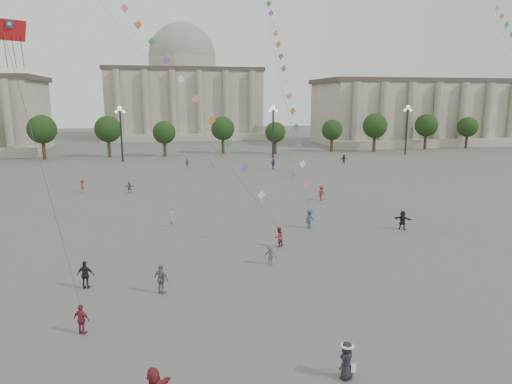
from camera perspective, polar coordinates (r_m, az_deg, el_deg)
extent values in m
plane|color=#585553|center=(25.54, 6.87, -16.54)|extent=(360.00, 360.00, 0.00)
cube|color=#9F9585|center=(142.58, 23.97, 8.99)|extent=(80.00, 22.00, 16.00)
cube|color=#483C35|center=(142.60, 24.26, 12.44)|extent=(81.60, 22.44, 1.20)
cube|color=#9F9585|center=(132.59, 26.96, 5.57)|extent=(84.00, 4.00, 2.00)
cube|color=#9F9585|center=(151.49, -9.01, 10.69)|extent=(46.00, 30.00, 20.00)
cube|color=#483C35|center=(151.72, -9.14, 14.69)|extent=(46.92, 30.60, 1.20)
cube|color=#9F9585|center=(134.95, -8.53, 6.78)|extent=(48.30, 4.00, 2.00)
cylinder|color=#9F9585|center=(151.84, -9.16, 15.40)|extent=(21.00, 21.00, 5.00)
sphere|color=gray|center=(152.04, -9.20, 16.34)|extent=(21.00, 21.00, 21.00)
cylinder|color=#37271B|center=(102.36, -24.44, 4.81)|extent=(0.70, 0.70, 3.52)
sphere|color=black|center=(102.06, -24.61, 6.85)|extent=(5.12, 5.12, 5.12)
cylinder|color=#37271B|center=(100.39, -17.73, 5.18)|extent=(0.70, 0.70, 3.52)
sphere|color=black|center=(100.08, -17.86, 7.27)|extent=(5.12, 5.12, 5.12)
cylinder|color=#37271B|center=(99.84, -10.84, 5.49)|extent=(0.70, 0.70, 3.52)
sphere|color=black|center=(99.53, -10.92, 7.59)|extent=(5.12, 5.12, 5.12)
cylinder|color=#37271B|center=(100.72, -3.97, 5.72)|extent=(0.70, 0.70, 3.52)
sphere|color=black|center=(100.41, -4.00, 7.81)|extent=(5.12, 5.12, 5.12)
cylinder|color=#37271B|center=(103.00, 2.69, 5.86)|extent=(0.70, 0.70, 3.52)
sphere|color=black|center=(102.70, 2.71, 7.91)|extent=(5.12, 5.12, 5.12)
cylinder|color=#37271B|center=(106.60, 8.99, 5.93)|extent=(0.70, 0.70, 3.52)
sphere|color=black|center=(106.31, 9.05, 7.90)|extent=(5.12, 5.12, 5.12)
cylinder|color=#37271B|center=(111.37, 14.81, 5.92)|extent=(0.70, 0.70, 3.52)
sphere|color=black|center=(111.10, 14.91, 7.81)|extent=(5.12, 5.12, 5.12)
cylinder|color=#37271B|center=(117.19, 20.10, 5.87)|extent=(0.70, 0.70, 3.52)
sphere|color=black|center=(116.93, 20.23, 7.66)|extent=(5.12, 5.12, 5.12)
cylinder|color=#37271B|center=(123.90, 24.86, 5.77)|extent=(0.70, 0.70, 3.52)
sphere|color=black|center=(123.65, 25.01, 7.47)|extent=(5.12, 5.12, 5.12)
cylinder|color=#262628|center=(91.89, -16.48, 6.74)|extent=(0.36, 0.36, 10.00)
sphere|color=#FFE5B2|center=(91.64, -16.67, 9.98)|extent=(0.90, 0.90, 0.90)
sphere|color=#FFE5B2|center=(91.71, -17.09, 9.58)|extent=(0.60, 0.60, 0.60)
sphere|color=#FFE5B2|center=(91.59, -16.21, 9.63)|extent=(0.60, 0.60, 0.60)
cylinder|color=#262628|center=(94.27, 2.14, 7.31)|extent=(0.36, 0.36, 10.00)
sphere|color=#FFE5B2|center=(94.02, 2.16, 10.47)|extent=(0.90, 0.90, 0.90)
sphere|color=#FFE5B2|center=(93.87, 1.74, 10.11)|extent=(0.60, 0.60, 0.60)
sphere|color=#FFE5B2|center=(94.20, 2.58, 10.11)|extent=(0.60, 0.60, 0.60)
cylinder|color=#262628|center=(105.49, 18.30, 7.20)|extent=(0.36, 0.36, 10.00)
sphere|color=#FFE5B2|center=(105.28, 18.49, 10.02)|extent=(0.90, 0.90, 0.90)
sphere|color=#FFE5B2|center=(104.94, 18.13, 9.71)|extent=(0.60, 0.60, 0.60)
sphere|color=#FFE5B2|center=(105.64, 18.80, 9.67)|extent=(0.60, 0.60, 0.60)
imported|color=navy|center=(79.08, 2.16, 3.54)|extent=(1.17, 1.03, 1.89)
imported|color=#232329|center=(44.75, 17.85, -3.35)|extent=(1.67, 1.42, 1.81)
imported|color=silver|center=(82.48, -5.44, 3.69)|extent=(1.29, 1.30, 1.50)
imported|color=#5A595E|center=(33.76, 1.80, -7.85)|extent=(1.15, 0.93, 1.55)
imported|color=silver|center=(70.18, 4.71, 2.41)|extent=(1.68, 0.82, 1.73)
imported|color=maroon|center=(55.23, 8.19, -0.11)|extent=(1.36, 1.26, 1.84)
imported|color=black|center=(87.68, 10.92, 4.04)|extent=(1.59, 0.81, 1.64)
imported|color=slate|center=(61.44, -15.53, 0.59)|extent=(1.44, 0.78, 1.48)
imported|color=#B1B2AD|center=(43.95, -10.42, -3.37)|extent=(0.69, 0.69, 1.61)
imported|color=slate|center=(81.24, -8.61, 3.57)|extent=(1.07, 0.55, 1.74)
imported|color=brown|center=(63.45, -20.85, 0.70)|extent=(0.98, 1.27, 1.73)
imported|color=maroon|center=(26.08, -20.97, -14.65)|extent=(1.02, 0.83, 1.63)
imported|color=black|center=(31.67, -20.54, -9.68)|extent=(1.15, 0.67, 1.85)
imported|color=slate|center=(29.57, -11.74, -10.59)|extent=(1.15, 1.12, 1.94)
imported|color=maroon|center=(37.76, 2.85, -5.63)|extent=(1.03, 0.99, 1.68)
imported|color=navy|center=(43.20, 6.74, -3.35)|extent=(1.39, 1.27, 1.87)
imported|color=black|center=(21.46, 11.28, -19.96)|extent=(1.00, 0.94, 1.71)
cone|color=white|center=(21.08, 11.37, -18.19)|extent=(0.52, 0.52, 0.14)
cylinder|color=white|center=(21.11, 11.36, -18.33)|extent=(0.60, 0.60, 0.02)
cube|color=white|center=(21.60, 12.06, -20.73)|extent=(0.22, 0.10, 0.35)
cube|color=red|center=(27.92, -29.09, 17.35)|extent=(2.14, 1.61, 1.02)
cube|color=#1B4B96|center=(27.82, -28.45, 17.96)|extent=(0.40, 0.35, 0.34)
sphere|color=yellow|center=(27.78, -28.47, 17.96)|extent=(0.20, 0.20, 0.20)
cylinder|color=#3F3F3F|center=(25.83, -25.21, 2.77)|extent=(0.02, 0.02, 14.69)
cube|color=white|center=(37.80, 0.67, -0.39)|extent=(0.76, 0.25, 0.76)
cube|color=#8F54A9|center=(38.36, -1.48, 3.03)|extent=(0.76, 0.25, 0.76)
cube|color=#428F56|center=(39.13, -3.56, 6.09)|extent=(0.76, 0.25, 0.76)
cube|color=orange|center=(40.05, -5.57, 8.88)|extent=(0.76, 0.25, 0.76)
cube|color=pink|center=(41.11, -7.51, 11.43)|extent=(0.76, 0.25, 0.76)
cube|color=white|center=(42.29, -9.37, 13.75)|extent=(0.76, 0.25, 0.76)
cube|color=#8F54A9|center=(43.57, -11.17, 15.88)|extent=(0.76, 0.25, 0.76)
cube|color=#428F56|center=(44.94, -12.89, 17.82)|extent=(0.76, 0.25, 0.76)
cube|color=orange|center=(46.39, -14.53, 19.59)|extent=(0.76, 0.25, 0.76)
cube|color=pink|center=(47.91, -16.11, 21.20)|extent=(0.76, 0.25, 0.76)
cylinder|color=#3F3F3F|center=(63.69, 1.18, 21.80)|extent=(0.02, 0.02, 61.33)
cube|color=pink|center=(43.86, 6.30, 0.80)|extent=(0.76, 0.25, 0.76)
cube|color=white|center=(44.87, 5.85, 3.50)|extent=(0.76, 0.25, 0.76)
cube|color=#8F54A9|center=(45.99, 5.41, 5.90)|extent=(0.76, 0.25, 0.76)
cube|color=#428F56|center=(47.19, 4.99, 8.07)|extent=(0.76, 0.25, 0.76)
cube|color=orange|center=(48.46, 4.59, 10.06)|extent=(0.76, 0.25, 0.76)
cube|color=pink|center=(49.80, 4.20, 11.89)|extent=(0.76, 0.25, 0.76)
cube|color=white|center=(51.18, 3.83, 13.58)|extent=(0.76, 0.25, 0.76)
cube|color=#8F54A9|center=(52.60, 3.47, 15.14)|extent=(0.76, 0.25, 0.76)
cube|color=#428F56|center=(54.06, 3.13, 16.59)|extent=(0.76, 0.25, 0.76)
cube|color=orange|center=(55.55, 2.80, 17.94)|extent=(0.76, 0.25, 0.76)
cube|color=pink|center=(57.06, 2.48, 19.20)|extent=(0.76, 0.25, 0.76)
cube|color=white|center=(58.61, 2.17, 20.37)|extent=(0.76, 0.25, 0.76)
cube|color=#8F54A9|center=(60.17, 1.88, 21.46)|extent=(0.76, 0.25, 0.76)
cube|color=#428F56|center=(61.75, 1.59, 22.49)|extent=(0.76, 0.25, 0.76)
cube|color=#8F54A9|center=(63.12, 29.36, 16.84)|extent=(0.76, 0.25, 0.76)
cube|color=#428F56|center=(65.53, 28.85, 17.85)|extent=(0.76, 0.25, 0.76)
cube|color=orange|center=(67.96, 28.37, 18.78)|extent=(0.76, 0.25, 0.76)
cube|color=pink|center=(70.41, 27.91, 19.62)|extent=(0.76, 0.25, 0.76)
cube|color=white|center=(72.88, 27.48, 20.40)|extent=(0.76, 0.25, 0.76)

